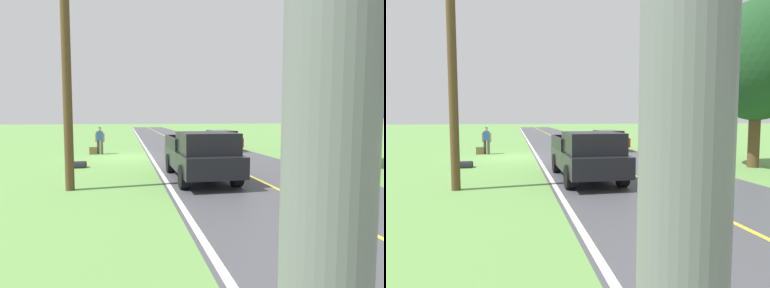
{
  "view_description": "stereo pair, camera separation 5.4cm",
  "coord_description": "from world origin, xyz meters",
  "views": [
    {
      "loc": [
        0.05,
        19.34,
        2.33
      ],
      "look_at": [
        -2.4,
        7.29,
        1.32
      ],
      "focal_mm": 30.25,
      "sensor_mm": 36.0,
      "label": 1
    },
    {
      "loc": [
        -0.01,
        19.35,
        2.33
      ],
      "look_at": [
        -2.4,
        7.29,
        1.32
      ],
      "focal_mm": 30.25,
      "sensor_mm": 36.0,
      "label": 2
    }
  ],
  "objects": [
    {
      "name": "pickup_truck_passing",
      "position": [
        -2.66,
        7.65,
        0.97
      ],
      "size": [
        2.11,
        5.41,
        1.82
      ],
      "color": "black",
      "rests_on": "ground"
    },
    {
      "name": "tree_far_side_near",
      "position": [
        -11.01,
        6.17,
        4.9
      ],
      "size": [
        4.73,
        4.73,
        7.65
      ],
      "color": "brown",
      "rests_on": "ground"
    },
    {
      "name": "sedan_near_oncoming",
      "position": [
        -6.64,
        -3.19,
        0.75
      ],
      "size": [
        2.03,
        4.45,
        1.41
      ],
      "color": "red",
      "rests_on": "ground"
    },
    {
      "name": "road_surface",
      "position": [
        -4.76,
        0.0,
        0.0
      ],
      "size": [
        7.18,
        120.0,
        0.0
      ],
      "primitive_type": "cube",
      "color": "#47474C",
      "rests_on": "ground"
    },
    {
      "name": "utility_pole_roadside",
      "position": [
        1.86,
        8.53,
        3.94
      ],
      "size": [
        0.28,
        0.28,
        7.87
      ],
      "primitive_type": "cylinder",
      "color": "brown",
      "rests_on": "ground"
    },
    {
      "name": "ground_plane",
      "position": [
        0.0,
        0.0,
        0.0
      ],
      "size": [
        200.0,
        200.0,
        0.0
      ],
      "primitive_type": "plane",
      "color": "#609347"
    },
    {
      "name": "drainage_culvert",
      "position": [
        2.34,
        3.65,
        0.0
      ],
      "size": [
        0.8,
        0.6,
        0.6
      ],
      "primitive_type": "cylinder",
      "rotation": [
        0.0,
        1.57,
        0.0
      ],
      "color": "black",
      "rests_on": "ground"
    },
    {
      "name": "lane_centre_line",
      "position": [
        -4.76,
        0.0,
        0.01
      ],
      "size": [
        0.14,
        117.6,
        0.0
      ],
      "primitive_type": "cube",
      "color": "gold",
      "rests_on": "ground"
    },
    {
      "name": "suitcase_carried",
      "position": [
        2.14,
        -1.85,
        0.23
      ],
      "size": [
        0.47,
        0.23,
        0.47
      ],
      "primitive_type": "cube",
      "rotation": [
        0.0,
        0.0,
        1.64
      ],
      "color": "brown",
      "rests_on": "ground"
    },
    {
      "name": "hitchhiker_walking",
      "position": [
        1.73,
        -1.96,
        0.98
      ],
      "size": [
        0.62,
        0.51,
        1.75
      ],
      "color": "#4C473D",
      "rests_on": "ground"
    },
    {
      "name": "lane_edge_line",
      "position": [
        -1.35,
        0.0,
        0.01
      ],
      "size": [
        0.16,
        117.6,
        0.0
      ],
      "primitive_type": "cube",
      "color": "silver",
      "rests_on": "ground"
    }
  ]
}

